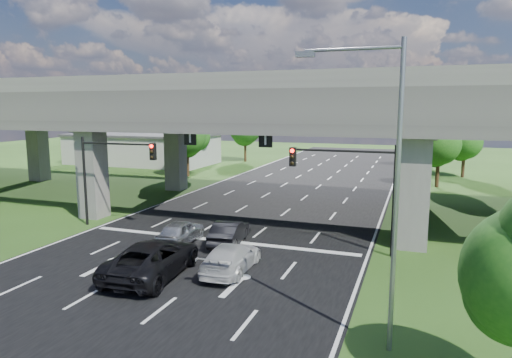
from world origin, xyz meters
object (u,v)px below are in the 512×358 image
Objects in this scene: streetlight_far at (408,130)px; car_silver at (181,232)px; signal_right at (353,178)px; signal_left at (110,165)px; streetlight_beyond at (411,124)px; car_trailing at (153,259)px; streetlight_near at (384,174)px; car_white at (231,258)px; car_dark at (229,233)px.

car_silver is at bearing -118.64° from streetlight_far.
car_silver is (-9.62, -1.72, -3.47)m from signal_right.
signal_left is 40.30m from streetlight_beyond.
streetlight_near is at bearing 159.05° from car_trailing.
car_dark is at bearing -68.25° from car_white.
streetlight_beyond is 38.45m from car_dark.
signal_left is at bearing 180.00° from signal_right.
car_white is at bearing -106.26° from streetlight_far.
car_silver is (6.02, -1.72, -3.47)m from signal_left.
streetlight_beyond is 2.35× the size of car_dark.
car_trailing is (-8.28, -6.83, -3.31)m from signal_right.
streetlight_far reaches higher than car_white.
signal_left is at bearing 150.98° from streetlight_near.
streetlight_near is at bearing -77.12° from signal_right.
streetlight_beyond is at bearing -102.48° from car_white.
car_trailing is (-1.42, -5.89, 0.14)m from car_dark.
streetlight_far is (2.27, 20.06, 1.66)m from signal_right.
streetlight_near is 46.00m from streetlight_beyond.
car_trailing is at bearing 68.45° from car_dark.
car_silver is at bearing 7.83° from car_dark.
car_white is (-7.31, 4.93, -5.13)m from streetlight_near.
car_white is (1.82, -4.07, -0.02)m from car_dark.
signal_left is 20.56m from streetlight_near.
streetlight_far is at bearing -108.65° from car_white.
car_dark is (-9.14, -37.00, -5.12)m from streetlight_beyond.
streetlight_near is 10.20m from car_white.
car_trailing is at bearing -42.84° from signal_left.
streetlight_near and streetlight_beyond have the same top height.
streetlight_near and streetlight_far have the same top height.
signal_right reaches higher than car_dark.
signal_left is at bearing -14.12° from car_dark.
car_silver is 5.64m from car_white.
car_trailing is at bearing -140.51° from signal_right.
car_trailing is at bearing 163.56° from streetlight_near.
streetlight_near is at bearing -29.02° from signal_left.
streetlight_beyond is 1.65× the size of car_trailing.
car_white is at bearing 141.11° from car_silver.
signal_right is 0.60× the size of streetlight_near.
streetlight_near is at bearing 127.44° from car_dark.
signal_right is at bearing -173.06° from car_silver.
signal_left is at bearing -47.35° from car_trailing.
signal_left reaches higher than car_white.
streetlight_beyond reaches higher than car_trailing.
streetlight_near is (17.92, -9.94, 1.66)m from signal_left.
streetlight_far is 29.31m from car_trailing.
streetlight_beyond is at bearing -111.87° from car_dark.
car_silver is (-11.90, 8.22, -5.13)m from streetlight_near.
signal_right is 7.74m from car_dark.
streetlight_beyond is 39.94m from car_silver.
streetlight_near reaches higher than car_white.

